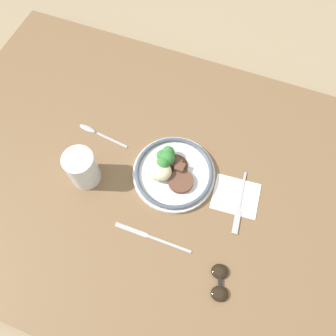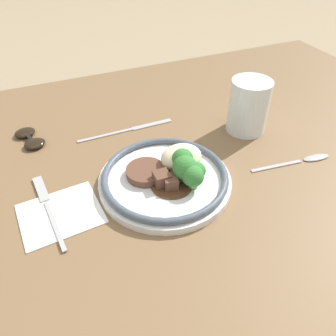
# 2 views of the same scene
# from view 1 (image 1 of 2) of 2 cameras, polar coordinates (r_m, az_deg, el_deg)

# --- Properties ---
(ground_plane) EXTENTS (8.00, 8.00, 0.00)m
(ground_plane) POSITION_cam_1_polar(r_m,az_deg,el_deg) (0.96, -1.49, -2.92)
(ground_plane) COLOR #998466
(dining_table) EXTENTS (1.39, 0.95, 0.03)m
(dining_table) POSITION_cam_1_polar(r_m,az_deg,el_deg) (0.95, -1.51, -2.52)
(dining_table) COLOR brown
(dining_table) RESTS_ON ground
(napkin) EXTENTS (0.13, 0.12, 0.00)m
(napkin) POSITION_cam_1_polar(r_m,az_deg,el_deg) (0.93, 11.71, -4.81)
(napkin) COLOR white
(napkin) RESTS_ON dining_table
(plate) EXTENTS (0.23, 0.23, 0.07)m
(plate) POSITION_cam_1_polar(r_m,az_deg,el_deg) (0.92, 0.63, -0.48)
(plate) COLOR white
(plate) RESTS_ON dining_table
(juice_glass) EXTENTS (0.08, 0.08, 0.11)m
(juice_glass) POSITION_cam_1_polar(r_m,az_deg,el_deg) (0.92, -14.64, -0.18)
(juice_glass) COLOR orange
(juice_glass) RESTS_ON dining_table
(fork) EXTENTS (0.03, 0.18, 0.00)m
(fork) POSITION_cam_1_polar(r_m,az_deg,el_deg) (0.92, 12.25, -6.83)
(fork) COLOR #ADADB2
(fork) RESTS_ON napkin
(knife) EXTENTS (0.21, 0.01, 0.00)m
(knife) POSITION_cam_1_polar(r_m,az_deg,el_deg) (0.88, -3.20, -11.86)
(knife) COLOR #ADADB2
(knife) RESTS_ON dining_table
(spoon) EXTENTS (0.17, 0.03, 0.01)m
(spoon) POSITION_cam_1_polar(r_m,az_deg,el_deg) (1.03, -12.85, 6.24)
(spoon) COLOR #ADADB2
(spoon) RESTS_ON dining_table
(sunglasses) EXTENTS (0.07, 0.10, 0.01)m
(sunglasses) POSITION_cam_1_polar(r_m,az_deg,el_deg) (0.86, 8.98, -19.09)
(sunglasses) COLOR black
(sunglasses) RESTS_ON dining_table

